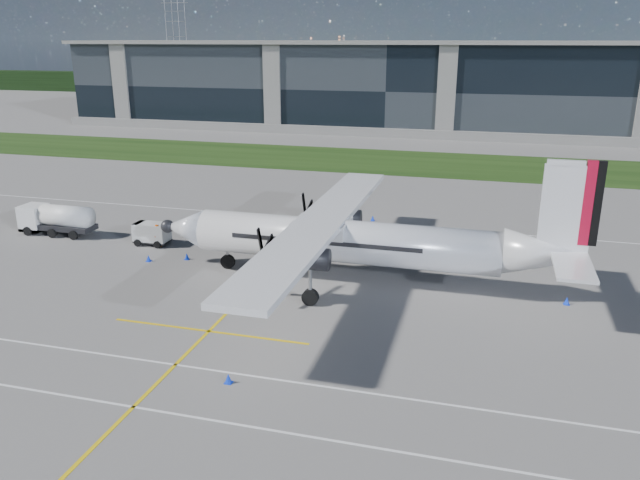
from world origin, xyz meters
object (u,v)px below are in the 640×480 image
at_px(safety_cone_portwing, 228,378).
at_px(safety_cone_stbdwing, 373,218).
at_px(safety_cone_tail, 567,301).
at_px(safety_cone_nose_stbd, 187,256).
at_px(turboprop_aircraft, 361,218).
at_px(fuel_tanker_truck, 52,219).
at_px(baggage_tug, 152,234).
at_px(ground_crew_person, 158,234).
at_px(safety_cone_fwd, 148,258).
at_px(pylon_west, 177,42).

bearing_deg(safety_cone_portwing, safety_cone_stbdwing, 87.23).
xyz_separation_m(safety_cone_tail, safety_cone_nose_stbd, (-26.98, 1.28, 0.00)).
relative_size(turboprop_aircraft, fuel_tanker_truck, 4.42).
xyz_separation_m(baggage_tug, safety_cone_tail, (31.37, -3.89, -0.63)).
relative_size(ground_crew_person, safety_cone_fwd, 4.31).
xyz_separation_m(pylon_west, safety_cone_fwd, (73.57, -146.38, -14.75)).
bearing_deg(safety_cone_nose_stbd, safety_cone_fwd, -156.09).
distance_m(ground_crew_person, safety_cone_nose_stbd, 4.21).
distance_m(turboprop_aircraft, safety_cone_fwd, 16.74).
height_order(pylon_west, turboprop_aircraft, pylon_west).
distance_m(pylon_west, safety_cone_fwd, 164.49).
xyz_separation_m(baggage_tug, ground_crew_person, (0.84, -0.50, 0.20)).
distance_m(pylon_west, fuel_tanker_truck, 155.89).
bearing_deg(safety_cone_portwing, fuel_tanker_truck, 142.47).
bearing_deg(ground_crew_person, safety_cone_stbdwing, -19.11).
relative_size(ground_crew_person, safety_cone_nose_stbd, 4.31).
bearing_deg(turboprop_aircraft, fuel_tanker_truck, 172.03).
xyz_separation_m(baggage_tug, safety_cone_portwing, (14.57, -18.28, -0.63)).
bearing_deg(pylon_west, fuel_tanker_truck, -66.41).
height_order(fuel_tanker_truck, safety_cone_portwing, fuel_tanker_truck).
relative_size(turboprop_aircraft, safety_cone_portwing, 60.98).
distance_m(safety_cone_tail, safety_cone_nose_stbd, 27.01).
height_order(pylon_west, safety_cone_fwd, pylon_west).
height_order(ground_crew_person, safety_cone_fwd, ground_crew_person).
distance_m(pylon_west, safety_cone_stbdwing, 158.47).
bearing_deg(safety_cone_portwing, safety_cone_fwd, 131.33).
relative_size(pylon_west, safety_cone_portwing, 60.00).
distance_m(ground_crew_person, safety_cone_stbdwing, 19.37).
height_order(pylon_west, safety_cone_stbdwing, pylon_west).
bearing_deg(fuel_tanker_truck, safety_cone_portwing, -37.53).
bearing_deg(turboprop_aircraft, ground_crew_person, 169.89).
bearing_deg(fuel_tanker_truck, safety_cone_fwd, -19.57).
distance_m(safety_cone_tail, safety_cone_fwd, 29.57).
xyz_separation_m(pylon_west, safety_cone_stbdwing, (87.78, -131.10, -14.75)).
bearing_deg(safety_cone_stbdwing, fuel_tanker_truck, -156.39).
height_order(baggage_tug, safety_cone_stbdwing, baggage_tug).
bearing_deg(baggage_tug, safety_cone_nose_stbd, -30.69).
distance_m(safety_cone_fwd, safety_cone_stbdwing, 20.86).
bearing_deg(baggage_tug, turboprop_aircraft, -11.19).
bearing_deg(safety_cone_nose_stbd, baggage_tug, 149.31).
xyz_separation_m(ground_crew_person, safety_cone_tail, (30.53, -3.39, -0.83)).
distance_m(fuel_tanker_truck, safety_cone_nose_stbd, 14.36).
bearing_deg(safety_cone_tail, safety_cone_portwing, -139.41).
xyz_separation_m(fuel_tanker_truck, safety_cone_stbdwing, (25.64, 11.21, -1.04)).
height_order(fuel_tanker_truck, baggage_tug, fuel_tanker_truck).
bearing_deg(turboprop_aircraft, safety_cone_portwing, -103.01).
bearing_deg(ground_crew_person, safety_cone_nose_stbd, -88.16).
height_order(pylon_west, safety_cone_portwing, pylon_west).
bearing_deg(safety_cone_nose_stbd, turboprop_aircraft, -3.99).
bearing_deg(fuel_tanker_truck, ground_crew_person, -4.42).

